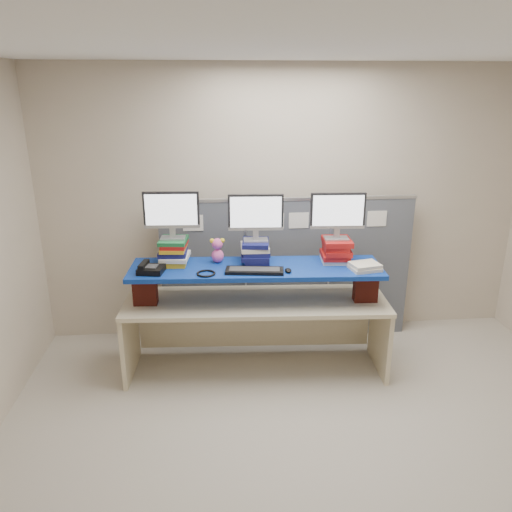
{
  "coord_description": "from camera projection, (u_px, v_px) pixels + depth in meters",
  "views": [
    {
      "loc": [
        -0.76,
        -3.01,
        2.59
      ],
      "look_at": [
        -0.38,
        1.14,
        1.15
      ],
      "focal_mm": 35.0,
      "sensor_mm": 36.0,
      "label": 1
    }
  ],
  "objects": [
    {
      "name": "room",
      "position": [
        329.0,
        275.0,
        3.29
      ],
      "size": [
        5.0,
        4.0,
        2.8
      ],
      "color": "beige",
      "rests_on": "ground"
    },
    {
      "name": "binder_stack",
      "position": [
        365.0,
        267.0,
        4.35
      ],
      "size": [
        0.29,
        0.25,
        0.06
      ],
      "rotation": [
        0.0,
        0.0,
        0.21
      ],
      "color": "beige",
      "rests_on": "blue_board"
    },
    {
      "name": "cubicle_partition",
      "position": [
        287.0,
        269.0,
        5.17
      ],
      "size": [
        2.6,
        0.06,
        1.53
      ],
      "color": "#4B4F59",
      "rests_on": "ground"
    },
    {
      "name": "brick_pier_right",
      "position": [
        366.0,
        286.0,
        4.48
      ],
      "size": [
        0.21,
        0.12,
        0.28
      ],
      "primitive_type": "cube",
      "rotation": [
        0.0,
        0.0,
        -0.05
      ],
      "color": "maroon",
      "rests_on": "desk"
    },
    {
      "name": "book_stack_center",
      "position": [
        256.0,
        251.0,
        4.52
      ],
      "size": [
        0.27,
        0.32,
        0.2
      ],
      "color": "#131756",
      "rests_on": "blue_board"
    },
    {
      "name": "desk",
      "position": [
        256.0,
        314.0,
        4.59
      ],
      "size": [
        2.42,
        0.82,
        0.73
      ],
      "rotation": [
        0.0,
        0.0,
        -0.05
      ],
      "color": "beige",
      "rests_on": "ground"
    },
    {
      "name": "keyboard",
      "position": [
        255.0,
        271.0,
        4.3
      ],
      "size": [
        0.52,
        0.23,
        0.03
      ],
      "rotation": [
        0.0,
        0.0,
        -0.13
      ],
      "color": "black",
      "rests_on": "blue_board"
    },
    {
      "name": "headset",
      "position": [
        206.0,
        273.0,
        4.25
      ],
      "size": [
        0.19,
        0.19,
        0.02
      ],
      "primitive_type": "torus",
      "rotation": [
        0.0,
        0.0,
        -0.15
      ],
      "color": "black",
      "rests_on": "blue_board"
    },
    {
      "name": "mouse",
      "position": [
        288.0,
        270.0,
        4.3
      ],
      "size": [
        0.06,
        0.1,
        0.03
      ],
      "primitive_type": "ellipsoid",
      "rotation": [
        0.0,
        0.0,
        -0.06
      ],
      "color": "black",
      "rests_on": "blue_board"
    },
    {
      "name": "monitor_center",
      "position": [
        256.0,
        215.0,
        4.4
      ],
      "size": [
        0.49,
        0.15,
        0.43
      ],
      "rotation": [
        0.0,
        0.0,
        -0.05
      ],
      "color": "#A9A9AE",
      "rests_on": "book_stack_center"
    },
    {
      "name": "book_stack_left",
      "position": [
        174.0,
        251.0,
        4.49
      ],
      "size": [
        0.28,
        0.33,
        0.23
      ],
      "color": "gold",
      "rests_on": "blue_board"
    },
    {
      "name": "brick_pier_left",
      "position": [
        145.0,
        289.0,
        4.42
      ],
      "size": [
        0.21,
        0.12,
        0.28
      ],
      "primitive_type": "cube",
      "rotation": [
        0.0,
        0.0,
        -0.05
      ],
      "color": "maroon",
      "rests_on": "desk"
    },
    {
      "name": "blue_board",
      "position": [
        256.0,
        269.0,
        4.44
      ],
      "size": [
        2.26,
        0.68,
        0.04
      ],
      "primitive_type": "cube",
      "rotation": [
        0.0,
        0.0,
        -0.05
      ],
      "color": "navy",
      "rests_on": "brick_pier_left"
    },
    {
      "name": "plush_toy",
      "position": [
        217.0,
        250.0,
        4.51
      ],
      "size": [
        0.13,
        0.1,
        0.23
      ],
      "rotation": [
        0.0,
        0.0,
        0.16
      ],
      "color": "#FF61B6",
      "rests_on": "blue_board"
    },
    {
      "name": "monitor_right",
      "position": [
        338.0,
        213.0,
        4.43
      ],
      "size": [
        0.49,
        0.15,
        0.43
      ],
      "rotation": [
        0.0,
        0.0,
        -0.05
      ],
      "color": "#A9A9AE",
      "rests_on": "book_stack_right"
    },
    {
      "name": "desk_phone",
      "position": [
        150.0,
        269.0,
        4.29
      ],
      "size": [
        0.24,
        0.23,
        0.09
      ],
      "rotation": [
        0.0,
        0.0,
        -0.18
      ],
      "color": "black",
      "rests_on": "blue_board"
    },
    {
      "name": "book_stack_right",
      "position": [
        336.0,
        250.0,
        4.54
      ],
      "size": [
        0.28,
        0.32,
        0.21
      ],
      "color": "silver",
      "rests_on": "blue_board"
    },
    {
      "name": "monitor_left",
      "position": [
        171.0,
        212.0,
        4.37
      ],
      "size": [
        0.49,
        0.15,
        0.43
      ],
      "rotation": [
        0.0,
        0.0,
        -0.05
      ],
      "color": "#A9A9AE",
      "rests_on": "book_stack_left"
    }
  ]
}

